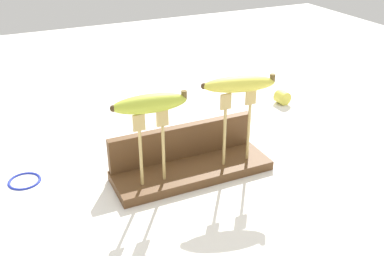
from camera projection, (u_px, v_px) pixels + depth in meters
name	position (u px, v px, depth m)	size (l,w,h in m)	color
ground_plane	(192.00, 175.00, 1.06)	(3.00, 3.00, 0.00)	silver
wooden_board	(192.00, 171.00, 1.05)	(0.37, 0.12, 0.02)	brown
board_backstop	(183.00, 141.00, 1.07)	(0.36, 0.02, 0.08)	brown
fork_stand_left	(152.00, 141.00, 0.94)	(0.08, 0.01, 0.17)	tan
fork_stand_right	(237.00, 121.00, 1.02)	(0.09, 0.01, 0.18)	tan
banana_raised_left	(150.00, 103.00, 0.91)	(0.16, 0.06, 0.04)	#B2C138
banana_raised_right	(239.00, 84.00, 0.98)	(0.17, 0.08, 0.04)	#DBD147
fork_fallen_near	(178.00, 137.00, 1.22)	(0.06, 0.17, 0.01)	tan
banana_chunk_near	(282.00, 97.00, 1.42)	(0.04, 0.04, 0.04)	#DBD147
wire_coil	(24.00, 180.00, 1.03)	(0.07, 0.07, 0.01)	#1E2DA5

